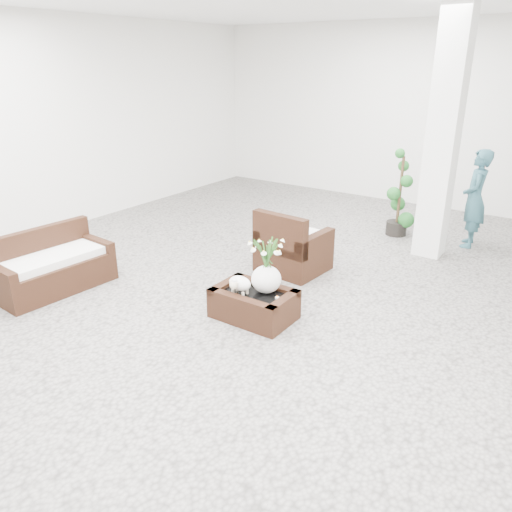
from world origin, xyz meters
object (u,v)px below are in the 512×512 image
Objects in this scene: coffee_table at (254,305)px; loveseat at (52,262)px; armchair at (294,240)px; topiary at (400,194)px.

loveseat is at bearing -162.00° from coffee_table.
armchair reaches higher than coffee_table.
loveseat is 1.01× the size of topiary.
coffee_table is at bearing -94.46° from topiary.
coffee_table is 0.63× the size of topiary.
coffee_table is 2.68m from loveseat.
armchair is 2.41m from topiary.
armchair is at bearing 103.48° from coffee_table.
armchair is 0.62× the size of topiary.
topiary is at bearing 85.54° from coffee_table.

